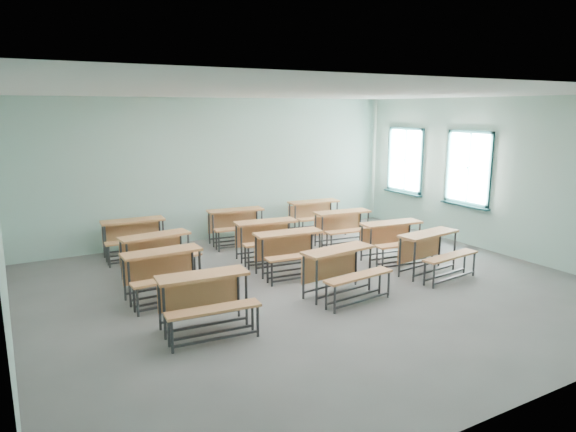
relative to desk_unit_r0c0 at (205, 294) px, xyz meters
name	(u,v)px	position (x,y,z in m)	size (l,w,h in m)	color
room	(318,193)	(2.27, 0.74, 1.08)	(9.04, 8.04, 3.24)	slate
desk_unit_r0c0	(205,294)	(0.00, 0.00, 0.00)	(1.30, 0.93, 0.77)	#C27A46
desk_unit_r0c1	(342,265)	(2.36, 0.15, 0.00)	(1.31, 0.95, 0.77)	#C27A46
desk_unit_r0c2	(433,247)	(4.41, 0.23, 0.00)	(1.32, 0.97, 0.77)	#C27A46
desk_unit_r1c0	(165,268)	(-0.14, 1.42, 0.00)	(1.25, 0.85, 0.77)	#C27A46
desk_unit_r1c1	(291,247)	(2.21, 1.54, 0.00)	(1.31, 0.94, 0.77)	#C27A46
desk_unit_r1c2	(394,236)	(4.38, 1.23, 0.00)	(1.32, 0.97, 0.77)	#C27A46
desk_unit_r2c0	(158,250)	(0.07, 2.53, 0.00)	(1.31, 0.95, 0.77)	#C27A46
desk_unit_r2c1	(268,234)	(2.28, 2.56, 0.00)	(1.32, 0.97, 0.77)	#C27A46
desk_unit_r2c2	(344,223)	(4.18, 2.61, 0.00)	(1.32, 0.97, 0.77)	#C27A46
desk_unit_r3c0	(134,233)	(0.01, 3.99, 0.00)	(1.28, 0.90, 0.77)	#C27A46
desk_unit_r3c1	(237,221)	(2.24, 3.97, 0.00)	(1.31, 0.95, 0.77)	#C27A46
desk_unit_r3c2	(316,212)	(4.32, 4.00, 0.00)	(1.31, 0.95, 0.77)	#C27A46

